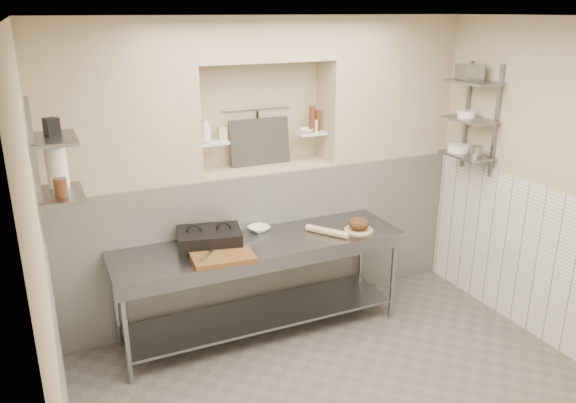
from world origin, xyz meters
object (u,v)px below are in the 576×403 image
panini_press (209,238)px  bread_loaf (359,224)px  cutting_board (222,257)px  bowl_alcove (306,131)px  jug_left (57,167)px  bottle_soap (206,130)px  mixing_bowl (259,229)px  rolling_pin (327,231)px  prep_table (261,269)px

panini_press → bread_loaf: (1.36, -0.23, -0.00)m
panini_press → bread_loaf: bearing=2.3°
panini_press → cutting_board: panini_press is taller
bowl_alcove → jug_left: bearing=-166.8°
bottle_soap → bowl_alcove: bottle_soap is taller
bottle_soap → jug_left: (-1.27, -0.51, -0.07)m
mixing_bowl → bottle_soap: bearing=145.0°
rolling_pin → bottle_soap: bearing=146.5°
mixing_bowl → jug_left: jug_left is taller
panini_press → bread_loaf: panini_press is taller
cutting_board → bottle_soap: bearing=80.7°
panini_press → bottle_soap: size_ratio=2.48×
cutting_board → bottle_soap: bottle_soap is taller
bread_loaf → jug_left: bearing=176.8°
cutting_board → bowl_alcove: (1.12, 0.74, 0.81)m
mixing_bowl → bowl_alcove: 1.06m
bread_loaf → jug_left: (-2.50, 0.14, 0.79)m
bowl_alcove → prep_table: bearing=-142.1°
cutting_board → bread_loaf: bearing=3.1°
bottle_soap → cutting_board: bearing=-99.3°
mixing_bowl → bowl_alcove: (0.62, 0.30, 0.81)m
cutting_board → rolling_pin: rolling_pin is taller
rolling_pin → bread_loaf: size_ratio=2.19×
prep_table → bowl_alcove: 1.41m
cutting_board → bread_loaf: 1.35m
cutting_board → bread_loaf: size_ratio=2.62×
prep_table → jug_left: (-1.57, 0.02, 1.12)m
bread_loaf → bowl_alcove: bowl_alcove is taller
bread_loaf → mixing_bowl: bearing=156.0°
cutting_board → rolling_pin: 1.04m
cutting_board → prep_table: bearing=25.2°
bottle_soap → bowl_alcove: bearing=1.6°
rolling_pin → mixing_bowl: bearing=147.7°
cutting_board → panini_press: bearing=93.1°
bread_loaf → bottle_soap: bearing=152.3°
panini_press → bread_loaf: 1.38m
rolling_pin → bread_loaf: 0.31m
cutting_board → mixing_bowl: (0.50, 0.45, 0.00)m
rolling_pin → bottle_soap: size_ratio=1.71×
cutting_board → bottle_soap: (0.12, 0.72, 0.91)m
bread_loaf → jug_left: 2.62m
rolling_pin → bottle_soap: bottle_soap is taller
bottle_soap → jug_left: size_ratio=0.82×
prep_table → bottle_soap: size_ratio=10.63×
prep_table → cutting_board: bearing=-154.8°
prep_table → panini_press: panini_press is taller
bread_loaf → bottle_soap: size_ratio=0.78×
rolling_pin → prep_table: bearing=172.2°
jug_left → bread_loaf: bearing=-3.2°
prep_table → bowl_alcove: bearing=37.9°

